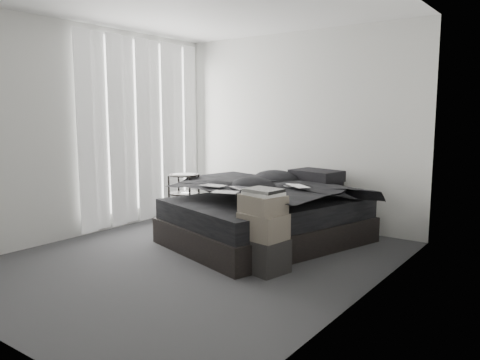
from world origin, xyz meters
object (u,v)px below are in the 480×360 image
Objects in this scene: bed at (266,230)px; laptop at (294,180)px; box_lower at (263,254)px; side_stand at (184,202)px.

laptop is at bearing 7.50° from bed.
laptop is at bearing 100.21° from box_lower.
laptop is 0.78× the size of box_lower.
side_stand is at bearing -159.84° from bed.
bed is 4.89× the size of box_lower.
bed is 1.26m from side_stand.
bed is at bearing 3.80° from side_stand.
box_lower is at bearing -42.25° from bed.
box_lower is (1.79, -0.81, -0.20)m from side_stand.
bed is at bearing -154.50° from laptop.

